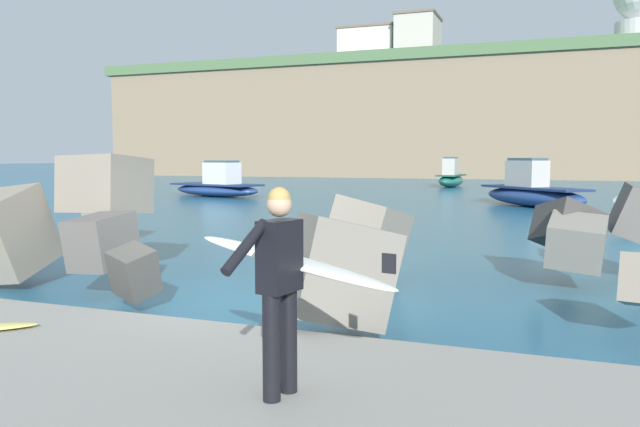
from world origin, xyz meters
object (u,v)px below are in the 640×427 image
object	(u,v)px
boat_near_right	(451,178)
station_building_west	(418,40)
surfer_with_board	(284,273)
station_building_central	(370,49)
boat_mid_right	(532,192)
boat_far_left	(218,186)

from	to	relation	value
boat_near_right	station_building_west	xyz separation A→B (m)	(-8.90, 29.84, 16.32)
station_building_west	surfer_with_board	bearing A→B (deg)	-79.16
station_building_west	station_building_central	xyz separation A→B (m)	(-6.83, 2.21, -0.36)
station_building_west	station_building_central	distance (m)	7.19
surfer_with_board	boat_mid_right	xyz separation A→B (m)	(1.29, 25.40, -0.58)
surfer_with_board	boat_far_left	bearing A→B (deg)	120.96
surfer_with_board	boat_near_right	distance (m)	44.00
station_building_west	boat_near_right	bearing A→B (deg)	-73.39
station_building_central	boat_mid_right	bearing A→B (deg)	-66.20
boat_near_right	boat_far_left	xyz separation A→B (m)	(-10.99, -16.76, -0.09)
boat_far_left	station_building_central	distance (m)	51.61
boat_mid_right	boat_far_left	size ratio (longest dim) A/B	0.90
boat_mid_right	station_building_central	world-z (taller)	station_building_central
surfer_with_board	station_building_west	xyz separation A→B (m)	(-14.07, 73.53, 15.77)
surfer_with_board	station_building_west	bearing A→B (deg)	100.84
surfer_with_board	boat_mid_right	distance (m)	25.44
boat_near_right	station_building_central	bearing A→B (deg)	116.15
boat_far_left	station_building_west	bearing A→B (deg)	87.44
boat_mid_right	boat_far_left	bearing A→B (deg)	175.01
surfer_with_board	station_building_central	bearing A→B (deg)	105.43
boat_near_right	boat_far_left	distance (m)	20.04
boat_mid_right	boat_far_left	world-z (taller)	boat_mid_right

